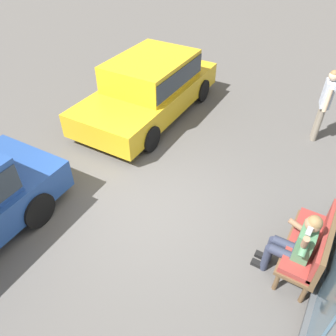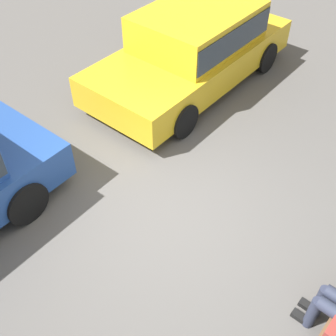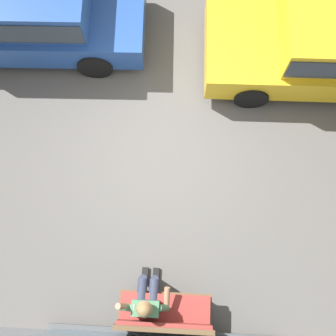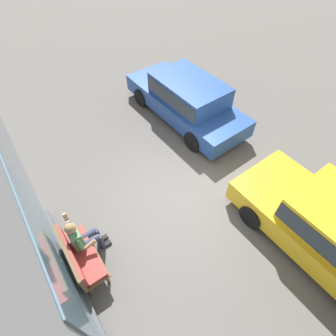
{
  "view_description": "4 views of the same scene",
  "coord_description": "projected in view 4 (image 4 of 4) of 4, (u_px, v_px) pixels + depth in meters",
  "views": [
    {
      "loc": [
        3.48,
        2.6,
        4.57
      ],
      "look_at": [
        -0.39,
        0.25,
        0.78
      ],
      "focal_mm": 35.0,
      "sensor_mm": 36.0,
      "label": 1
    },
    {
      "loc": [
        2.9,
        2.6,
        4.72
      ],
      "look_at": [
        0.17,
        0.23,
        1.19
      ],
      "focal_mm": 45.0,
      "sensor_mm": 36.0,
      "label": 2
    },
    {
      "loc": [
        -0.25,
        2.6,
        7.15
      ],
      "look_at": [
        -0.15,
        0.74,
        1.06
      ],
      "focal_mm": 45.0,
      "sensor_mm": 36.0,
      "label": 3
    },
    {
      "loc": [
        -3.04,
        2.6,
        5.92
      ],
      "look_at": [
        0.46,
        0.14,
        0.91
      ],
      "focal_mm": 28.0,
      "sensor_mm": 36.0,
      "label": 4
    }
  ],
  "objects": [
    {
      "name": "ground_plane",
      "position": [
        182.0,
        198.0,
        7.09
      ],
      "size": [
        60.0,
        60.0,
        0.0
      ],
      "primitive_type": "plane",
      "color": "#565451"
    },
    {
      "name": "building_facade",
      "position": [
        14.0,
        220.0,
        4.07
      ],
      "size": [
        18.0,
        0.51,
        4.6
      ],
      "color": "gray",
      "rests_on": "ground_plane"
    },
    {
      "name": "bench",
      "position": [
        78.0,
        256.0,
        5.44
      ],
      "size": [
        1.4,
        0.55,
        1.03
      ],
      "color": "brown",
      "rests_on": "ground_plane"
    },
    {
      "name": "person_on_phone",
      "position": [
        82.0,
        237.0,
        5.57
      ],
      "size": [
        0.73,
        0.74,
        1.36
      ],
      "color": "#2D3347",
      "rests_on": "ground_plane"
    },
    {
      "name": "parked_car_mid",
      "position": [
        187.0,
        98.0,
        8.72
      ],
      "size": [
        4.73,
        1.99,
        1.49
      ],
      "color": "#23478E",
      "rests_on": "ground_plane"
    }
  ]
}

